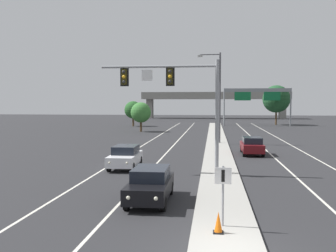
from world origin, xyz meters
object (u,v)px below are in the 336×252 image
(median_sign_post, at_px, (223,187))
(street_lamp_median, at_px, (218,92))
(car_oncoming_white, at_px, (125,156))
(car_oncoming_black, at_px, (150,184))
(tree_far_left_c, at_px, (141,113))
(tree_far_right_a, at_px, (276,99))
(overhead_signal_mast, at_px, (179,91))
(highway_sign_gantry, at_px, (257,95))
(tree_far_left_a, at_px, (133,110))
(traffic_cone_median_nose, at_px, (218,223))
(car_receding_darkred, at_px, (252,145))

(median_sign_post, relative_size, street_lamp_median, 0.22)
(median_sign_post, xyz_separation_m, street_lamp_median, (0.12, 29.09, 4.21))
(street_lamp_median, distance_m, car_oncoming_white, 18.54)
(street_lamp_median, xyz_separation_m, car_oncoming_black, (-3.39, -25.42, -4.97))
(street_lamp_median, bearing_deg, tree_far_left_c, 125.26)
(tree_far_right_a, bearing_deg, median_sign_post, -100.58)
(car_oncoming_black, height_order, tree_far_left_c, tree_far_left_c)
(overhead_signal_mast, xyz_separation_m, tree_far_left_c, (-9.24, 35.27, -2.29))
(car_oncoming_black, relative_size, highway_sign_gantry, 0.34)
(car_oncoming_white, xyz_separation_m, highway_sign_gantry, (14.81, 51.12, 5.34))
(tree_far_left_c, xyz_separation_m, tree_far_left_a, (-4.12, 13.50, 0.15))
(traffic_cone_median_nose, relative_size, tree_far_right_a, 0.09)
(median_sign_post, relative_size, tree_far_left_c, 0.47)
(car_oncoming_white, distance_m, traffic_cone_median_nose, 14.72)
(car_oncoming_black, distance_m, car_oncoming_white, 9.43)
(overhead_signal_mast, bearing_deg, car_receding_darkred, 60.53)
(car_receding_darkred, bearing_deg, tree_far_left_a, 116.12)
(traffic_cone_median_nose, xyz_separation_m, tree_far_left_c, (-11.64, 46.73, 2.55))
(median_sign_post, height_order, tree_far_right_a, tree_far_right_a)
(tree_far_left_c, relative_size, tree_far_left_a, 0.95)
(traffic_cone_median_nose, bearing_deg, median_sign_post, 77.63)
(tree_far_right_a, bearing_deg, overhead_signal_mast, -104.97)
(street_lamp_median, height_order, tree_far_right_a, street_lamp_median)
(traffic_cone_median_nose, relative_size, tree_far_left_a, 0.15)
(highway_sign_gantry, bearing_deg, tree_far_left_c, -138.67)
(median_sign_post, xyz_separation_m, car_oncoming_white, (-6.53, 12.51, -0.77))
(street_lamp_median, distance_m, car_receding_darkred, 10.19)
(car_oncoming_white, bearing_deg, tree_far_right_a, 70.79)
(car_oncoming_black, relative_size, car_oncoming_white, 1.00)
(overhead_signal_mast, distance_m, tree_far_left_a, 50.60)
(median_sign_post, bearing_deg, car_receding_darkred, 81.54)
(median_sign_post, bearing_deg, tree_far_left_c, 104.41)
(car_oncoming_white, height_order, tree_far_right_a, tree_far_right_a)
(tree_far_right_a, distance_m, tree_far_left_a, 29.70)
(median_sign_post, height_order, street_lamp_median, street_lamp_median)
(median_sign_post, xyz_separation_m, highway_sign_gantry, (8.28, 63.63, 4.58))
(highway_sign_gantry, bearing_deg, car_oncoming_black, -100.90)
(street_lamp_median, distance_m, tree_far_right_a, 40.32)
(street_lamp_median, xyz_separation_m, tree_far_left_a, (-16.05, 30.38, -2.59))
(car_oncoming_black, height_order, highway_sign_gantry, highway_sign_gantry)
(traffic_cone_median_nose, bearing_deg, car_oncoming_black, 125.04)
(tree_far_right_a, bearing_deg, car_receding_darkred, -101.51)
(car_oncoming_black, bearing_deg, traffic_cone_median_nose, -54.96)
(car_receding_darkred, height_order, tree_far_right_a, tree_far_right_a)
(tree_far_left_a, bearing_deg, overhead_signal_mast, -74.68)
(median_sign_post, distance_m, car_oncoming_white, 14.13)
(median_sign_post, distance_m, street_lamp_median, 29.39)
(car_oncoming_black, xyz_separation_m, tree_far_left_c, (-8.54, 42.30, 2.23))
(overhead_signal_mast, relative_size, tree_far_left_c, 1.63)
(median_sign_post, distance_m, tree_far_left_a, 61.58)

